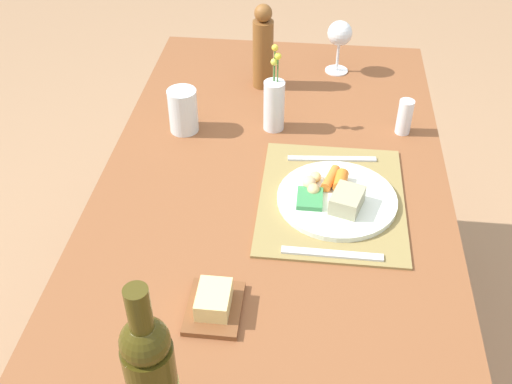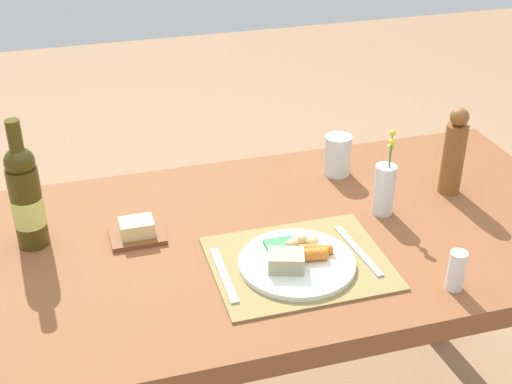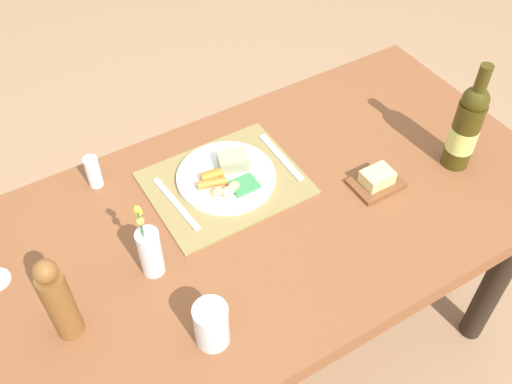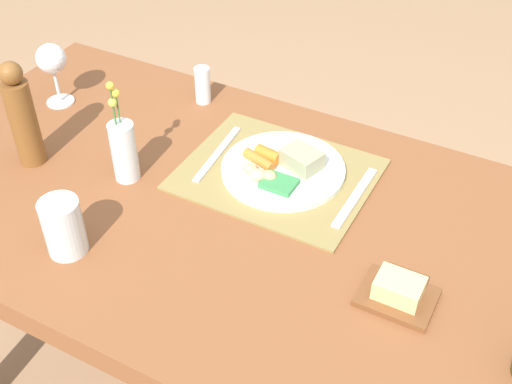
{
  "view_description": "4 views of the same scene",
  "coord_description": "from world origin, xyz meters",
  "views": [
    {
      "loc": [
        -1.04,
        -0.08,
        1.64
      ],
      "look_at": [
        -0.09,
        0.02,
        0.86
      ],
      "focal_mm": 43.01,
      "sensor_mm": 36.0,
      "label": 1
    },
    {
      "loc": [
        -0.44,
        -1.37,
        1.7
      ],
      "look_at": [
        -0.03,
        0.05,
        0.85
      ],
      "focal_mm": 49.54,
      "sensor_mm": 36.0,
      "label": 2
    },
    {
      "loc": [
        0.5,
        0.82,
        1.89
      ],
      "look_at": [
        0.01,
        0.0,
        0.85
      ],
      "focal_mm": 41.19,
      "sensor_mm": 36.0,
      "label": 3
    },
    {
      "loc": [
        -0.46,
        0.85,
        1.63
      ],
      "look_at": [
        -0.01,
        0.01,
        0.83
      ],
      "focal_mm": 46.06,
      "sensor_mm": 36.0,
      "label": 4
    }
  ],
  "objects": [
    {
      "name": "flower_vase",
      "position": [
        0.3,
        0.02,
        0.83
      ],
      "size": [
        0.05,
        0.05,
        0.23
      ],
      "color": "silver",
      "rests_on": "dining_table"
    },
    {
      "name": "dining_table",
      "position": [
        0.0,
        0.0,
        0.66
      ],
      "size": [
        1.6,
        0.81,
        0.76
      ],
      "color": "brown",
      "rests_on": "ground_plane"
    },
    {
      "name": "wine_glass",
      "position": [
        0.62,
        -0.14,
        0.87
      ],
      "size": [
        0.07,
        0.07,
        0.16
      ],
      "color": "white",
      "rests_on": "dining_table"
    },
    {
      "name": "placemat",
      "position": [
        0.02,
        -0.14,
        0.76
      ],
      "size": [
        0.4,
        0.32,
        0.01
      ],
      "primitive_type": "cube",
      "color": "olive",
      "rests_on": "dining_table"
    },
    {
      "name": "dinner_plate",
      "position": [
        0.01,
        -0.14,
        0.78
      ],
      "size": [
        0.27,
        0.27,
        0.05
      ],
      "color": "white",
      "rests_on": "placemat"
    },
    {
      "name": "fork",
      "position": [
        -0.16,
        -0.14,
        0.77
      ],
      "size": [
        0.02,
        0.2,
        0.0
      ],
      "primitive_type": "cube",
      "rotation": [
        0.0,
        0.0,
        -0.01
      ],
      "color": "silver",
      "rests_on": "placemat"
    },
    {
      "name": "knife",
      "position": [
        0.16,
        -0.13,
        0.77
      ],
      "size": [
        0.03,
        0.21,
        0.0
      ],
      "primitive_type": "cube",
      "rotation": [
        0.0,
        0.0,
        0.09
      ],
      "color": "silver",
      "rests_on": "placemat"
    },
    {
      "name": "water_tumbler",
      "position": [
        0.26,
        0.25,
        0.81
      ],
      "size": [
        0.07,
        0.07,
        0.11
      ],
      "color": "silver",
      "rests_on": "dining_table"
    },
    {
      "name": "pepper_mill",
      "position": [
        0.51,
        0.07,
        0.87
      ],
      "size": [
        0.06,
        0.06,
        0.24
      ],
      "color": "brown",
      "rests_on": "dining_table"
    },
    {
      "name": "salt_shaker",
      "position": [
        0.31,
        -0.31,
        0.8
      ],
      "size": [
        0.04,
        0.04,
        0.09
      ],
      "primitive_type": "cylinder",
      "color": "white",
      "rests_on": "dining_table"
    },
    {
      "name": "butter_dish",
      "position": [
        -0.32,
        0.07,
        0.78
      ],
      "size": [
        0.13,
        0.1,
        0.05
      ],
      "color": "brown",
      "rests_on": "dining_table"
    }
  ]
}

